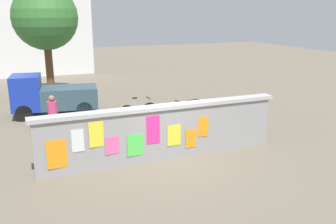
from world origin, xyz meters
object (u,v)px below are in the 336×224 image
tree_roadside (45,18)px  motorcycle (190,108)px  auto_rickshaw_truck (51,96)px  person_walking (53,112)px  bicycle_near (138,110)px  bicycle_far (104,133)px

tree_roadside → motorcycle: bearing=-53.1°
motorcycle → tree_roadside: bearing=126.9°
auto_rickshaw_truck → tree_roadside: (0.35, 3.96, 3.27)m
person_walking → tree_roadside: size_ratio=0.27×
motorcycle → person_walking: size_ratio=1.16×
bicycle_near → motorcycle: bearing=-23.5°
tree_roadside → person_walking: bearing=-94.5°
motorcycle → tree_roadside: tree_roadside is taller
auto_rickshaw_truck → tree_roadside: bearing=84.9°
bicycle_near → tree_roadside: tree_roadside is taller
tree_roadside → bicycle_far: bearing=-83.2°
auto_rickshaw_truck → bicycle_near: size_ratio=2.21×
motorcycle → bicycle_near: size_ratio=1.10×
motorcycle → person_walking: person_walking is taller
bicycle_far → tree_roadside: bearing=96.8°
bicycle_far → tree_roadside: (-1.00, 8.37, 3.81)m
motorcycle → auto_rickshaw_truck: bearing=152.4°
auto_rickshaw_truck → person_walking: auto_rickshaw_truck is taller
bicycle_far → person_walking: 2.04m
bicycle_near → tree_roadside: (-3.07, 5.92, 3.81)m
auto_rickshaw_truck → person_walking: size_ratio=2.33×
bicycle_far → person_walking: bearing=143.6°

